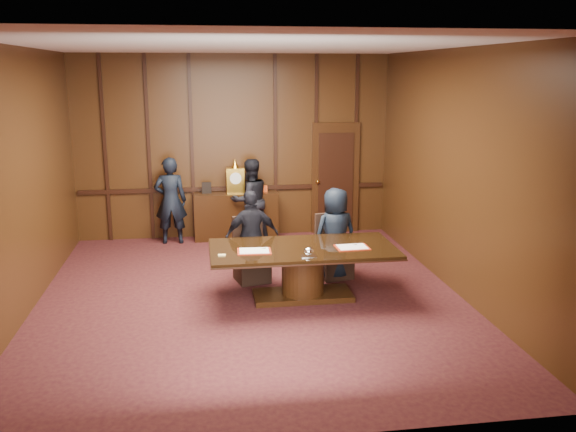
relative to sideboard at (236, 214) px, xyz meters
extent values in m
plane|color=black|center=(0.00, -3.26, -0.49)|extent=(7.00, 7.00, 0.00)
plane|color=silver|center=(0.00, -3.26, 3.01)|extent=(7.00, 7.00, 0.00)
cube|color=black|center=(0.00, 0.24, 1.26)|extent=(6.00, 0.04, 3.50)
cube|color=black|center=(0.00, -6.76, 1.26)|extent=(6.00, 0.04, 3.50)
cube|color=black|center=(-3.00, -3.26, 1.26)|extent=(0.04, 7.00, 3.50)
cube|color=black|center=(3.00, -3.26, 1.26)|extent=(0.04, 7.00, 3.50)
cube|color=black|center=(0.00, 0.21, 0.46)|extent=(5.90, 0.05, 0.08)
cube|color=black|center=(2.00, 0.20, 0.61)|extent=(0.95, 0.06, 2.20)
sphere|color=gold|center=(1.63, 0.13, 0.56)|extent=(0.08, 0.08, 0.08)
cube|color=black|center=(0.00, 0.00, -0.04)|extent=(1.60, 0.45, 0.90)
cube|color=black|center=(-0.70, 0.00, -0.46)|extent=(0.12, 0.40, 0.06)
cube|color=black|center=(0.70, 0.00, -0.46)|extent=(0.12, 0.40, 0.06)
cube|color=gold|center=(0.00, 0.00, 0.65)|extent=(0.34, 0.18, 0.48)
cylinder|color=white|center=(0.00, -0.10, 0.71)|extent=(0.22, 0.03, 0.22)
cone|color=gold|center=(0.00, 0.00, 0.97)|extent=(0.14, 0.14, 0.16)
cube|color=black|center=(-0.55, 0.02, 0.52)|extent=(0.18, 0.04, 0.22)
cube|color=#E44C1A|center=(0.50, 0.02, 0.47)|extent=(0.22, 0.12, 0.12)
cube|color=black|center=(0.73, -3.37, -0.45)|extent=(1.40, 0.60, 0.08)
cylinder|color=black|center=(0.73, -3.37, -0.10)|extent=(0.60, 0.60, 0.62)
cube|color=black|center=(0.73, -3.37, 0.22)|extent=(2.62, 1.32, 0.02)
cube|color=black|center=(0.73, -3.37, 0.24)|extent=(2.60, 1.30, 0.06)
cube|color=#9A230E|center=(0.03, -3.49, 0.28)|extent=(0.48, 0.35, 0.01)
cube|color=white|center=(0.03, -3.49, 0.29)|extent=(0.41, 0.30, 0.01)
cube|color=#9A230E|center=(1.41, -3.50, 0.28)|extent=(0.47, 0.35, 0.01)
cube|color=white|center=(1.41, -3.50, 0.29)|extent=(0.41, 0.30, 0.01)
cube|color=white|center=(0.73, -3.82, 0.28)|extent=(0.20, 0.14, 0.01)
ellipsoid|color=white|center=(0.73, -3.82, 0.34)|extent=(0.13, 0.13, 0.10)
cube|color=#ECC573|center=(-0.42, -3.61, 0.28)|extent=(0.10, 0.08, 0.01)
cube|color=black|center=(0.08, -2.52, -0.26)|extent=(0.58, 0.58, 0.46)
cube|color=black|center=(0.03, -2.32, 0.23)|extent=(0.48, 0.17, 0.55)
cylinder|color=black|center=(-0.12, -2.72, -0.37)|extent=(0.04, 0.04, 0.23)
cylinder|color=black|center=(0.28, -2.32, -0.37)|extent=(0.04, 0.04, 0.23)
cube|color=black|center=(1.38, -2.52, -0.26)|extent=(0.57, 0.57, 0.46)
cube|color=black|center=(1.33, -2.31, 0.23)|extent=(0.48, 0.16, 0.55)
cylinder|color=black|center=(1.18, -2.72, -0.37)|extent=(0.04, 0.04, 0.23)
cylinder|color=black|center=(1.58, -2.32, -0.37)|extent=(0.04, 0.04, 0.23)
imported|color=black|center=(0.08, -2.57, 0.23)|extent=(0.89, 0.48, 1.44)
imported|color=black|center=(1.38, -2.57, 0.23)|extent=(0.79, 0.61, 1.44)
imported|color=black|center=(-1.23, -0.16, 0.33)|extent=(0.60, 0.40, 1.64)
imported|color=black|center=(0.26, -0.21, 0.30)|extent=(0.93, 0.83, 1.58)
camera|label=1|loc=(-0.68, -11.48, 2.69)|focal=38.00mm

